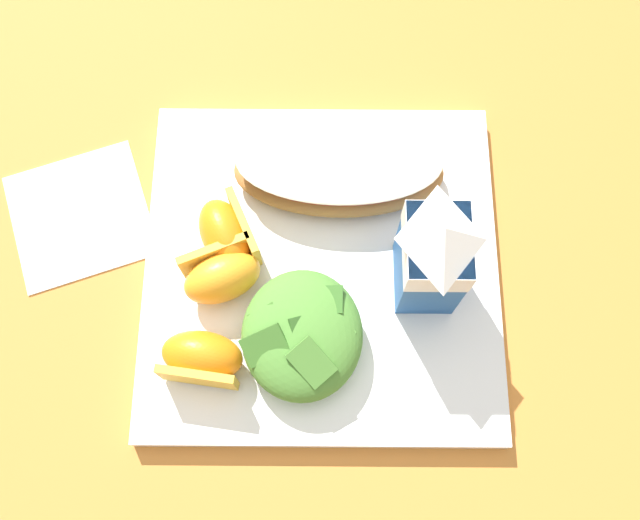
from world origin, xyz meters
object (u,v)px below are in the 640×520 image
object	(u,v)px
orange_wedge_front	(225,234)
paper_napkin	(78,215)
white_plate	(320,267)
orange_wedge_rear	(200,358)
cheesy_pizza_bread	(338,169)
green_salad_pile	(301,335)
orange_wedge_middle	(220,276)
milk_carton	(432,254)

from	to	relation	value
orange_wedge_front	paper_napkin	xyz separation A→B (m)	(-0.03, -0.13, -0.03)
white_plate	orange_wedge_rear	bearing A→B (deg)	-47.48
orange_wedge_rear	cheesy_pizza_bread	bearing A→B (deg)	146.87
green_salad_pile	paper_napkin	size ratio (longest dim) A/B	0.91
orange_wedge_middle	green_salad_pile	bearing A→B (deg)	53.71
orange_wedge_front	paper_napkin	distance (m)	0.14
green_salad_pile	white_plate	bearing A→B (deg)	167.26
green_salad_pile	orange_wedge_rear	world-z (taller)	green_salad_pile
white_plate	green_salad_pile	distance (m)	0.07
white_plate	orange_wedge_rear	world-z (taller)	orange_wedge_rear
green_salad_pile	milk_carton	distance (m)	0.11
orange_wedge_rear	paper_napkin	distance (m)	0.17
orange_wedge_rear	white_plate	bearing A→B (deg)	132.52
cheesy_pizza_bread	orange_wedge_front	xyz separation A→B (m)	(0.06, -0.09, 0.00)
orange_wedge_middle	orange_wedge_rear	xyz separation A→B (m)	(0.06, -0.01, 0.00)
orange_wedge_rear	paper_napkin	world-z (taller)	orange_wedge_rear
orange_wedge_front	paper_napkin	world-z (taller)	orange_wedge_front
cheesy_pizza_bread	milk_carton	distance (m)	0.12
green_salad_pile	orange_wedge_middle	bearing A→B (deg)	-126.29
green_salad_pile	milk_carton	world-z (taller)	milk_carton
white_plate	orange_wedge_middle	distance (m)	0.08
green_salad_pile	orange_wedge_front	world-z (taller)	green_salad_pile
orange_wedge_rear	paper_napkin	bearing A→B (deg)	-137.63
cheesy_pizza_bread	green_salad_pile	size ratio (longest dim) A/B	1.71
cheesy_pizza_bread	milk_carton	world-z (taller)	milk_carton
green_salad_pile	orange_wedge_front	xyz separation A→B (m)	(-0.08, -0.06, -0.00)
white_plate	paper_napkin	distance (m)	0.21
white_plate	cheesy_pizza_bread	distance (m)	0.08
cheesy_pizza_bread	orange_wedge_middle	xyz separation A→B (m)	(0.09, -0.09, 0.00)
milk_carton	orange_wedge_middle	xyz separation A→B (m)	(0.00, -0.16, -0.04)
white_plate	orange_wedge_rear	xyz separation A→B (m)	(0.08, -0.09, 0.03)
orange_wedge_rear	paper_napkin	xyz separation A→B (m)	(-0.13, -0.12, -0.03)
orange_wedge_front	orange_wedge_middle	world-z (taller)	same
milk_carton	orange_wedge_front	world-z (taller)	milk_carton
milk_carton	orange_wedge_front	size ratio (longest dim) A/B	1.58
paper_napkin	green_salad_pile	bearing A→B (deg)	60.01
cheesy_pizza_bread	paper_napkin	bearing A→B (deg)	-82.75
cheesy_pizza_bread	paper_napkin	distance (m)	0.22
white_plate	orange_wedge_middle	xyz separation A→B (m)	(0.02, -0.08, 0.03)
milk_carton	paper_napkin	bearing A→B (deg)	-101.82
green_salad_pile	orange_wedge_front	size ratio (longest dim) A/B	1.44
orange_wedge_front	orange_wedge_rear	bearing A→B (deg)	-7.90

